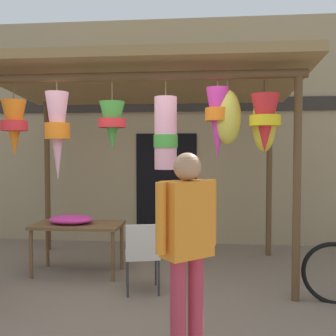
{
  "coord_description": "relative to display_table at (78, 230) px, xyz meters",
  "views": [
    {
      "loc": [
        0.92,
        -4.53,
        1.69
      ],
      "look_at": [
        0.37,
        1.09,
        1.44
      ],
      "focal_mm": 41.64,
      "sensor_mm": 36.0,
      "label": 1
    }
  ],
  "objects": [
    {
      "name": "ground_plane",
      "position": [
        0.82,
        -0.61,
        -0.61
      ],
      "size": [
        30.0,
        30.0,
        0.0
      ],
      "primitive_type": "plane",
      "color": "#756656"
    },
    {
      "name": "shop_facade",
      "position": [
        0.82,
        2.03,
        1.42
      ],
      "size": [
        11.44,
        0.29,
        4.05
      ],
      "color": "#9E8966",
      "rests_on": "ground_plane"
    },
    {
      "name": "market_stall_canopy",
      "position": [
        0.97,
        0.0,
        1.79
      ],
      "size": [
        4.19,
        2.42,
        2.83
      ],
      "color": "brown",
      "rests_on": "ground_plane"
    },
    {
      "name": "display_table",
      "position": [
        0.0,
        0.0,
        0.0
      ],
      "size": [
        1.2,
        0.63,
        0.69
      ],
      "color": "brown",
      "rests_on": "ground_plane"
    },
    {
      "name": "flower_heap_on_table",
      "position": [
        -0.08,
        -0.01,
        0.14
      ],
      "size": [
        0.61,
        0.42,
        0.11
      ],
      "color": "#D13399",
      "rests_on": "display_table"
    },
    {
      "name": "folding_chair",
      "position": [
        1.0,
        -0.65,
        -0.11
      ],
      "size": [
        0.48,
        0.48,
        0.84
      ],
      "color": "beige",
      "rests_on": "ground_plane"
    },
    {
      "name": "vendor_in_orange",
      "position": [
        1.59,
        -2.01,
        0.38
      ],
      "size": [
        0.48,
        0.42,
        1.67
      ],
      "color": "#B23347",
      "rests_on": "ground_plane"
    }
  ]
}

